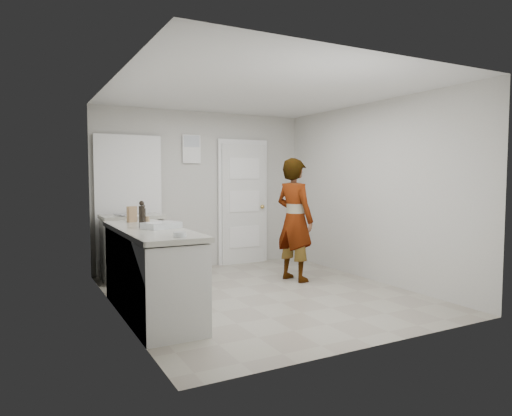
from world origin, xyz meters
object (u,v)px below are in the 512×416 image
spice_jar (148,220)px  oil_cruet_b (142,215)px  oil_cruet_a (143,214)px  person (295,220)px  baking_dish (161,225)px  cake_mix_box (132,214)px  egg_bowl (180,234)px

spice_jar → oil_cruet_b: 0.50m
oil_cruet_a → spice_jar: bearing=55.6°
oil_cruet_b → person: bearing=12.9°
spice_jar → baking_dish: 0.65m
person → spice_jar: person is taller
cake_mix_box → spice_jar: bearing=-68.2°
spice_jar → baking_dish: spice_jar is taller
oil_cruet_a → egg_bowl: 1.28m
person → egg_bowl: 2.61m
oil_cruet_b → egg_bowl: bearing=-83.3°
oil_cruet_a → egg_bowl: bearing=-89.5°
person → cake_mix_box: 2.25m
spice_jar → oil_cruet_b: oil_cruet_b is taller
cake_mix_box → oil_cruet_a: size_ratio=0.83×
person → baking_dish: person is taller
baking_dish → egg_bowl: (-0.05, -0.75, -0.01)m
cake_mix_box → spice_jar: size_ratio=2.58×
oil_cruet_a → baking_dish: 0.54m
oil_cruet_a → baking_dish: oil_cruet_a is taller
oil_cruet_b → baking_dish: bearing=-50.9°
person → cake_mix_box: (-2.24, 0.08, 0.16)m
person → baking_dish: bearing=93.7°
oil_cruet_b → egg_bowl: oil_cruet_b is taller
cake_mix_box → person: bearing=-25.9°
cake_mix_box → oil_cruet_b: (-0.03, -0.60, 0.04)m
cake_mix_box → oil_cruet_a: oil_cruet_a is taller
cake_mix_box → baking_dish: cake_mix_box is taller
cake_mix_box → oil_cruet_b: size_ratio=0.66×
oil_cruet_a → baking_dish: (0.06, -0.53, -0.08)m
oil_cruet_b → baking_dish: (0.16, -0.19, -0.11)m
spice_jar → oil_cruet_a: oil_cruet_a is taller
baking_dish → egg_bowl: 0.75m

